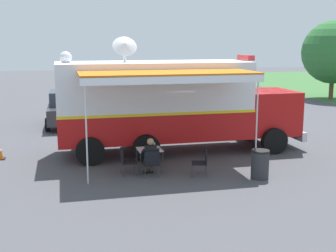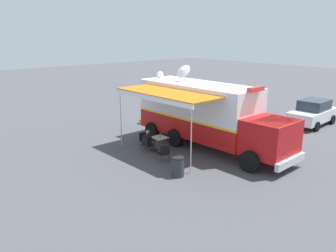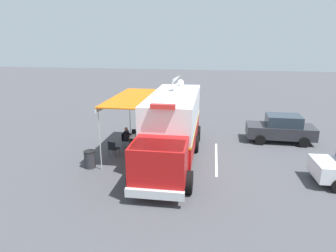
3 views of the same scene
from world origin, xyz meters
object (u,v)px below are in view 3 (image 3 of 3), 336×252
Objects in this scene: folding_chair_spare_by_truck at (113,148)px; trash_bin at (90,159)px; car_far_corner at (281,128)px; folding_chair_at_table at (125,139)px; seated_responder at (128,137)px; command_truck at (172,125)px; water_bottle at (136,136)px; traffic_cone at (188,123)px; folding_chair_beside_table at (135,135)px; folding_table at (137,137)px.

trash_bin is (0.65, 1.70, -0.06)m from folding_chair_spare_by_truck.
car_far_corner is (-9.83, -4.23, 0.37)m from folding_chair_spare_by_truck.
seated_responder is (-0.19, -0.00, 0.14)m from folding_chair_at_table.
command_truck is 2.86m from water_bottle.
command_truck is at bearing -154.36° from trash_bin.
command_truck is at bearing -176.52° from folding_chair_spare_by_truck.
car_far_corner is at bearing -156.71° from folding_chair_spare_by_truck.
folding_chair_at_table is at bearing -96.64° from folding_chair_spare_by_truck.
seated_responder is 2.16× the size of traffic_cone.
command_truck is at bearing 87.81° from traffic_cone.
command_truck is 3.75m from folding_chair_beside_table.
seated_responder is 5.96m from traffic_cone.
folding_chair_spare_by_truck is 0.21× the size of car_far_corner.
folding_chair_beside_table is 0.80m from seated_responder.
seated_responder is 0.30× the size of car_far_corner.
folding_chair_at_table and folding_chair_spare_by_truck have the same top height.
folding_table is at bearing 63.29° from traffic_cone.
trash_bin is (3.96, 1.90, -1.49)m from command_truck.
folding_chair_at_table reaches higher than traffic_cone.
folding_chair_beside_table is (0.37, -0.85, -0.16)m from folding_table.
folding_chair_at_table is 9.99m from car_far_corner.
water_bottle is at bearing -124.67° from folding_chair_spare_by_truck.
trash_bin reaches higher than folding_chair_beside_table.
trash_bin is at bearing 75.91° from folding_chair_at_table.
seated_responder is 3.49m from trash_bin.
folding_table is 0.19× the size of car_far_corner.
traffic_cone is at bearing -92.19° from command_truck.
trash_bin is 0.22× the size of car_far_corner.
folding_table is at bearing -29.82° from command_truck.
seated_responder is at bearing -25.95° from command_truck.
folding_chair_spare_by_truck is 10.71m from car_far_corner.
folding_chair_at_table is at bearing 15.11° from car_far_corner.
car_far_corner reaches higher than traffic_cone.
traffic_cone is (-3.56, -6.65, -0.23)m from folding_chair_spare_by_truck.
folding_chair_spare_by_truck is 1.68m from seated_responder.
command_truck reaches higher than trash_bin.
command_truck is at bearing 155.48° from folding_chair_at_table.
water_bottle is at bearing 17.80° from car_far_corner.
car_far_corner is at bearing 158.89° from traffic_cone.
trash_bin is at bearing 72.78° from folding_chair_beside_table.
car_far_corner reaches higher than trash_bin.
folding_chair_beside_table is at bearing 11.33° from car_far_corner.
folding_table is at bearing -116.81° from trash_bin.
seated_responder is (-0.38, -1.63, 0.14)m from folding_chair_spare_by_truck.
folding_chair_at_table is 1.00× the size of folding_chair_beside_table.
folding_chair_beside_table is 0.70× the size of seated_responder.
folding_table is at bearing -102.46° from water_bottle.
folding_chair_beside_table is at bearing -107.22° from trash_bin.
trash_bin is at bearing 72.91° from seated_responder.
folding_table is 3.63× the size of water_bottle.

